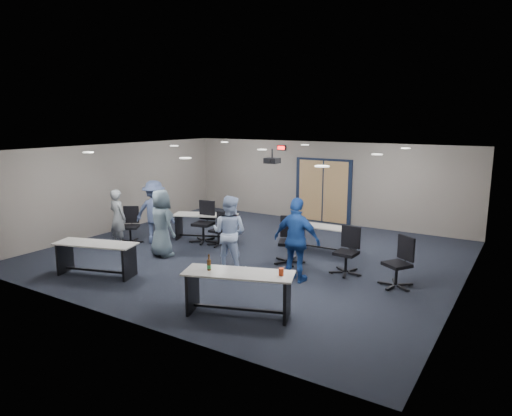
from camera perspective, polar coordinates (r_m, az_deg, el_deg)
The scene contains 25 objects.
floor at distance 11.87m, azimuth -0.52°, elevation -5.79°, with size 10.00×10.00×0.00m, color black.
back_wall at distance 15.49m, azimuth 8.46°, elevation 3.21°, with size 10.00×0.04×2.70m, color gray.
front_wall at distance 8.22m, azimuth -17.69°, elevation -4.28°, with size 10.00×0.04×2.70m, color gray.
left_wall at distance 14.82m, azimuth -17.09°, elevation 2.48°, with size 0.04×9.00×2.70m, color gray.
right_wall at distance 9.87m, azimuth 24.78°, elevation -2.24°, with size 0.04×9.00×2.70m, color gray.
ceiling at distance 11.38m, azimuth -0.55°, elevation 7.32°, with size 10.00×9.00×0.04m, color silver.
double_door at distance 15.50m, azimuth 8.37°, elevation 2.09°, with size 2.00×0.07×2.20m.
exit_sign at distance 16.03m, azimuth 3.21°, elevation 7.53°, with size 0.32×0.07×0.18m.
ceiling_projector at distance 11.68m, azimuth 2.03°, elevation 5.96°, with size 0.35×0.32×0.37m.
ceiling_can_lights at distance 11.60m, azimuth 0.12°, elevation 7.25°, with size 6.24×5.74×0.02m, color silver, non-canonical shape.
table_front_left at distance 10.81m, azimuth -19.36°, elevation -5.35°, with size 1.93×1.14×0.74m.
table_front_right at distance 8.20m, azimuth -2.19°, elevation -9.63°, with size 2.06×1.28×1.09m.
table_back_left at distance 13.26m, azimuth -6.29°, elevation -1.78°, with size 1.93×1.27×0.74m.
table_back_right at distance 12.13m, azimuth 8.72°, elevation -3.28°, with size 1.69×0.59×0.68m.
chair_back_a at distance 12.93m, azimuth -6.63°, elevation -1.78°, with size 0.73×0.73×1.16m, color black, non-canonical shape.
chair_back_b at distance 12.59m, azimuth -4.73°, elevation -2.68°, with size 0.58×0.58×0.92m, color black, non-canonical shape.
chair_back_c at distance 11.04m, azimuth 4.16°, elevation -4.09°, with size 0.71×0.71×1.13m, color black, non-canonical shape.
chair_back_d at distance 10.46m, azimuth 11.22°, elevation -5.31°, with size 0.67×0.67×1.07m, color black, non-canonical shape.
chair_loose_left at distance 13.26m, azimuth -15.48°, elevation -2.11°, with size 0.64×0.64×1.02m, color black, non-canonical shape.
chair_loose_right at distance 9.93m, azimuth 17.22°, elevation -6.52°, with size 0.67×0.67×1.07m, color black, non-canonical shape.
person_gray at distance 12.99m, azimuth -16.90°, elevation -1.20°, with size 0.58×0.38×1.58m, color gray.
person_plaid at distance 11.77m, azimuth -11.72°, elevation -1.86°, with size 0.84×0.55×1.71m, color slate.
person_lightblue at distance 10.55m, azimuth -3.34°, elevation -3.09°, with size 0.84×0.66×1.74m, color #C0D6FF.
person_navy at distance 9.75m, azimuth 5.13°, elevation -4.02°, with size 1.07×0.45×1.83m, color #1A4092.
person_back at distance 13.07m, azimuth -12.57°, elevation -0.48°, with size 1.14×0.66×1.77m, color #425077.
Camera 1 is at (6.10, -9.58, 3.47)m, focal length 32.00 mm.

